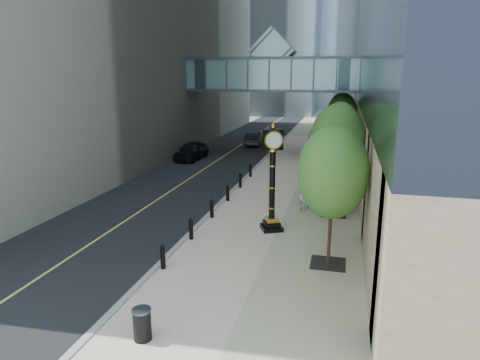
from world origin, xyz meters
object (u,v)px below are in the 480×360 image
object	(u,v)px
car_near	(192,151)
car_far	(256,138)
trash_bin	(142,325)
pedestrian	(303,195)
street_clock	(272,186)

from	to	relation	value
car_near	car_far	xyz separation A→B (m)	(4.04, 9.17, -0.05)
car_far	trash_bin	bearing A→B (deg)	98.19
trash_bin	car_far	distance (m)	35.45
trash_bin	car_near	xyz separation A→B (m)	(-8.01, 26.06, 0.31)
trash_bin	pedestrian	bearing A→B (deg)	76.10
trash_bin	pedestrian	size ratio (longest dim) A/B	0.49
pedestrian	car_far	world-z (taller)	pedestrian
trash_bin	car_far	xyz separation A→B (m)	(-3.98, 35.23, 0.27)
street_clock	car_near	size ratio (longest dim) A/B	1.10
pedestrian	car_far	size ratio (longest dim) A/B	0.40
trash_bin	street_clock	bearing A→B (deg)	77.90
street_clock	car_far	xyz separation A→B (m)	(-6.07, 25.47, -1.53)
street_clock	trash_bin	xyz separation A→B (m)	(-2.09, -9.76, -1.79)
car_near	car_far	size ratio (longest dim) A/B	1.03
street_clock	car_near	world-z (taller)	street_clock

